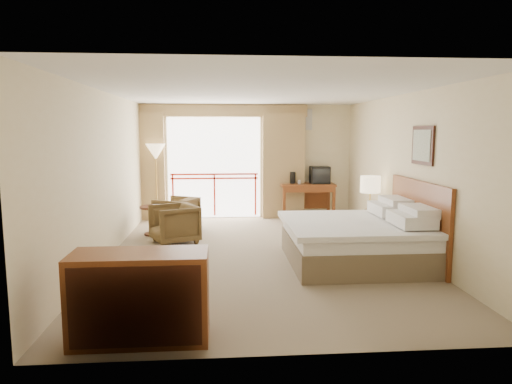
{
  "coord_description": "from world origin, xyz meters",
  "views": [
    {
      "loc": [
        -0.65,
        -7.46,
        2.06
      ],
      "look_at": [
        -0.04,
        0.4,
        1.02
      ],
      "focal_mm": 32.0,
      "sensor_mm": 36.0,
      "label": 1
    }
  ],
  "objects": [
    {
      "name": "floor",
      "position": [
        0.0,
        0.0,
        0.0
      ],
      "size": [
        7.0,
        7.0,
        0.0
      ],
      "primitive_type": "plane",
      "color": "#82725A",
      "rests_on": "ground"
    },
    {
      "name": "ceiling",
      "position": [
        0.0,
        0.0,
        2.7
      ],
      "size": [
        7.0,
        7.0,
        0.0
      ],
      "primitive_type": "plane",
      "rotation": [
        3.14,
        0.0,
        0.0
      ],
      "color": "white",
      "rests_on": "wall_back"
    },
    {
      "name": "wall_back",
      "position": [
        0.0,
        3.5,
        1.35
      ],
      "size": [
        5.0,
        0.0,
        5.0
      ],
      "primitive_type": "plane",
      "rotation": [
        1.57,
        0.0,
        0.0
      ],
      "color": "beige",
      "rests_on": "ground"
    },
    {
      "name": "wall_front",
      "position": [
        0.0,
        -3.5,
        1.35
      ],
      "size": [
        5.0,
        0.0,
        5.0
      ],
      "primitive_type": "plane",
      "rotation": [
        -1.57,
        0.0,
        0.0
      ],
      "color": "beige",
      "rests_on": "ground"
    },
    {
      "name": "wall_left",
      "position": [
        -2.5,
        0.0,
        1.35
      ],
      "size": [
        0.0,
        7.0,
        7.0
      ],
      "primitive_type": "plane",
      "rotation": [
        1.57,
        0.0,
        1.57
      ],
      "color": "beige",
      "rests_on": "ground"
    },
    {
      "name": "wall_right",
      "position": [
        2.5,
        0.0,
        1.35
      ],
      "size": [
        0.0,
        7.0,
        7.0
      ],
      "primitive_type": "plane",
      "rotation": [
        1.57,
        0.0,
        -1.57
      ],
      "color": "beige",
      "rests_on": "ground"
    },
    {
      "name": "balcony_door",
      "position": [
        -0.8,
        3.48,
        1.2
      ],
      "size": [
        2.4,
        0.0,
        2.4
      ],
      "primitive_type": "plane",
      "rotation": [
        1.57,
        0.0,
        0.0
      ],
      "color": "white",
      "rests_on": "wall_back"
    },
    {
      "name": "balcony_railing",
      "position": [
        -0.8,
        3.46,
        0.81
      ],
      "size": [
        2.09,
        0.03,
        1.02
      ],
      "color": "red",
      "rests_on": "wall_back"
    },
    {
      "name": "curtain_left",
      "position": [
        -2.45,
        3.35,
        1.25
      ],
      "size": [
        1.0,
        0.26,
        2.5
      ],
      "primitive_type": "cube",
      "color": "olive",
      "rests_on": "wall_back"
    },
    {
      "name": "curtain_right",
      "position": [
        0.85,
        3.35,
        1.25
      ],
      "size": [
        1.0,
        0.26,
        2.5
      ],
      "primitive_type": "cube",
      "color": "olive",
      "rests_on": "wall_back"
    },
    {
      "name": "valance",
      "position": [
        -0.8,
        3.38,
        2.55
      ],
      "size": [
        4.4,
        0.22,
        0.28
      ],
      "primitive_type": "cube",
      "color": "olive",
      "rests_on": "wall_back"
    },
    {
      "name": "hvac_vent",
      "position": [
        1.3,
        3.47,
        2.35
      ],
      "size": [
        0.5,
        0.04,
        0.5
      ],
      "primitive_type": "cube",
      "color": "silver",
      "rests_on": "wall_back"
    },
    {
      "name": "bed",
      "position": [
        1.5,
        -0.6,
        0.38
      ],
      "size": [
        2.13,
        2.06,
        0.97
      ],
      "color": "brown",
      "rests_on": "floor"
    },
    {
      "name": "headboard",
      "position": [
        2.46,
        -0.6,
        0.65
      ],
      "size": [
        0.06,
        2.1,
        1.3
      ],
      "primitive_type": "cube",
      "color": "#652C12",
      "rests_on": "wall_right"
    },
    {
      "name": "framed_art",
      "position": [
        2.47,
        -0.6,
        1.85
      ],
      "size": [
        0.04,
        0.72,
        0.6
      ],
      "color": "black",
      "rests_on": "wall_right"
    },
    {
      "name": "nightstand",
      "position": [
        2.19,
        0.91,
        0.27
      ],
      "size": [
        0.4,
        0.47,
        0.53
      ],
      "primitive_type": "cube",
      "rotation": [
        0.0,
        0.0,
        -0.08
      ],
      "color": "#652C12",
      "rests_on": "floor"
    },
    {
      "name": "table_lamp",
      "position": [
        2.19,
        0.96,
        1.05
      ],
      "size": [
        0.38,
        0.38,
        0.67
      ],
      "rotation": [
        0.0,
        0.0,
        0.22
      ],
      "color": "tan",
      "rests_on": "nightstand"
    },
    {
      "name": "phone",
      "position": [
        2.14,
        0.76,
        0.57
      ],
      "size": [
        0.22,
        0.2,
        0.08
      ],
      "primitive_type": "cube",
      "rotation": [
        0.0,
        0.0,
        0.38
      ],
      "color": "black",
      "rests_on": "nightstand"
    },
    {
      "name": "desk",
      "position": [
        1.41,
        3.25,
        0.65
      ],
      "size": [
        1.28,
        0.62,
        0.84
      ],
      "rotation": [
        0.0,
        0.0,
        0.05
      ],
      "color": "#652C12",
      "rests_on": "floor"
    },
    {
      "name": "tv",
      "position": [
        1.71,
        3.19,
        1.04
      ],
      "size": [
        0.45,
        0.36,
        0.41
      ],
      "rotation": [
        0.0,
        0.0,
        0.04
      ],
      "color": "black",
      "rests_on": "desk"
    },
    {
      "name": "coffee_maker",
      "position": [
        1.06,
        3.2,
        0.97
      ],
      "size": [
        0.16,
        0.16,
        0.29
      ],
      "primitive_type": "cylinder",
      "rotation": [
        0.0,
        0.0,
        -0.2
      ],
      "color": "black",
      "rests_on": "desk"
    },
    {
      "name": "cup",
      "position": [
        1.21,
        3.15,
        0.88
      ],
      "size": [
        0.07,
        0.07,
        0.09
      ],
      "primitive_type": "cylinder",
      "rotation": [
        0.0,
        0.0,
        0.16
      ],
      "color": "white",
      "rests_on": "desk"
    },
    {
      "name": "wastebasket",
      "position": [
        0.99,
        2.45,
        0.15
      ],
      "size": [
        0.3,
        0.3,
        0.3
      ],
      "primitive_type": "cylinder",
      "rotation": [
        0.0,
        0.0,
        0.33
      ],
      "color": "black",
      "rests_on": "floor"
    },
    {
      "name": "armchair_far",
      "position": [
        -1.59,
        2.1,
        0.0
      ],
      "size": [
        1.03,
        1.02,
        0.7
      ],
      "primitive_type": "imported",
      "rotation": [
        0.0,
        0.0,
        -2.06
      ],
      "color": "#48341A",
      "rests_on": "floor"
    },
    {
      "name": "armchair_near",
      "position": [
        -1.52,
        0.94,
        0.0
      ],
      "size": [
        1.04,
        1.03,
        0.72
      ],
      "primitive_type": "imported",
      "rotation": [
        0.0,
        0.0,
        -1.15
      ],
      "color": "#48341A",
      "rests_on": "floor"
    },
    {
      "name": "side_table",
      "position": [
        -2.0,
        1.66,
        0.4
      ],
      "size": [
        0.53,
        0.53,
        0.58
      ],
      "rotation": [
        0.0,
        0.0,
        -0.09
      ],
      "color": "black",
      "rests_on": "floor"
    },
    {
      "name": "book",
      "position": [
        -2.0,
        1.66,
        0.59
      ],
      "size": [
        0.21,
        0.26,
        0.02
      ],
      "primitive_type": "imported",
      "rotation": [
        0.0,
        0.0,
        0.24
      ],
      "color": "white",
      "rests_on": "side_table"
    },
    {
      "name": "floor_lamp",
      "position": [
        -2.13,
        3.16,
        1.54
      ],
      "size": [
        0.46,
        0.46,
        1.79
      ],
      "rotation": [
        0.0,
        0.0,
        -0.22
      ],
      "color": "tan",
      "rests_on": "floor"
    },
    {
      "name": "dresser",
      "position": [
        -1.45,
        -3.07,
        0.45
      ],
      "size": [
        1.34,
        0.57,
        0.89
      ],
      "rotation": [
        0.0,
        0.0,
        0.03
      ],
      "color": "#652C12",
      "rests_on": "floor"
    }
  ]
}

